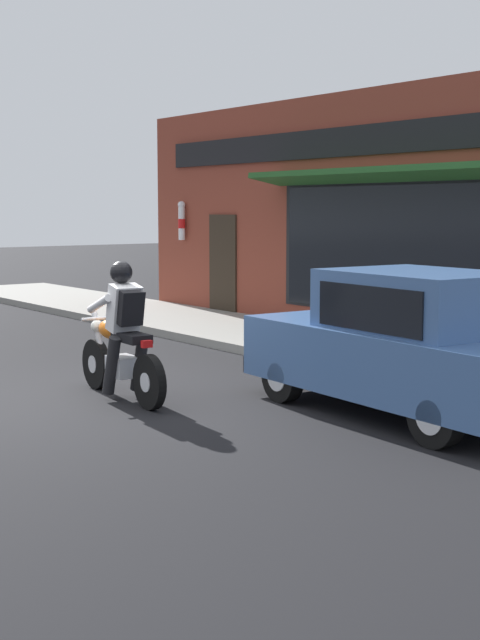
% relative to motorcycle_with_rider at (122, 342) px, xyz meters
% --- Properties ---
extents(ground_plane, '(80.00, 80.00, 0.00)m').
position_rel_motorcycle_with_rider_xyz_m(ground_plane, '(-0.38, 0.33, -0.68)').
color(ground_plane, black).
extents(sidewalk_curb, '(2.60, 22.00, 0.14)m').
position_rel_motorcycle_with_rider_xyz_m(sidewalk_curb, '(4.33, 3.33, -0.61)').
color(sidewalk_curb, gray).
rests_on(sidewalk_curb, ground).
extents(storefront_building, '(1.25, 11.14, 4.20)m').
position_rel_motorcycle_with_rider_xyz_m(storefront_building, '(5.86, 2.59, 1.43)').
color(storefront_building, brown).
rests_on(storefront_building, ground).
extents(motorcycle_with_rider, '(0.58, 2.02, 1.62)m').
position_rel_motorcycle_with_rider_xyz_m(motorcycle_with_rider, '(0.00, 0.00, 0.00)').
color(motorcycle_with_rider, black).
rests_on(motorcycle_with_rider, ground).
extents(car_hatchback, '(1.86, 3.87, 1.57)m').
position_rel_motorcycle_with_rider_xyz_m(car_hatchback, '(2.03, -2.57, 0.09)').
color(car_hatchback, black).
rests_on(car_hatchback, ground).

